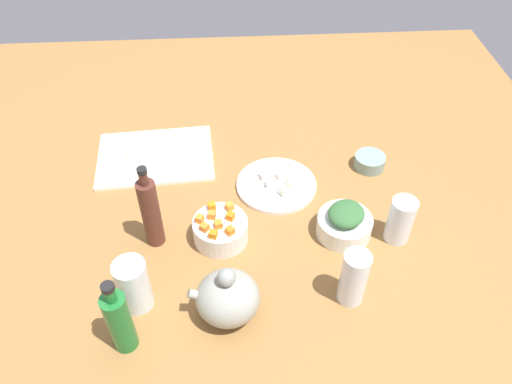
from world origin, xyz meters
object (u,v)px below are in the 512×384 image
(bowl_greens, at_px, (344,226))
(drinking_glass_1, at_px, (133,285))
(plate_tofu, at_px, (276,185))
(cutting_board, at_px, (156,156))
(bottle_0, at_px, (151,212))
(bottle_1, at_px, (119,321))
(drinking_glass_2, at_px, (354,278))
(drinking_glass_0, at_px, (400,220))
(bowl_carrots, at_px, (221,230))
(teapot, at_px, (228,297))
(bowl_small_side, at_px, (370,161))

(bowl_greens, relative_size, drinking_glass_1, 1.03)
(plate_tofu, relative_size, drinking_glass_1, 1.66)
(cutting_board, relative_size, bottle_0, 1.39)
(cutting_board, bearing_deg, bottle_1, 88.75)
(cutting_board, bearing_deg, drinking_glass_2, 132.75)
(bowl_greens, distance_m, drinking_glass_0, 0.14)
(bowl_greens, bearing_deg, plate_tofu, -49.68)
(bowl_carrots, distance_m, bottle_1, 0.35)
(plate_tofu, distance_m, bottle_0, 0.38)
(bowl_carrots, distance_m, bottle_0, 0.18)
(drinking_glass_1, bearing_deg, bowl_carrots, -136.78)
(plate_tofu, distance_m, bowl_carrots, 0.24)
(cutting_board, distance_m, drinking_glass_1, 0.51)
(cutting_board, xyz_separation_m, drinking_glass_0, (-0.63, 0.35, 0.06))
(cutting_board, relative_size, teapot, 2.15)
(bottle_1, bearing_deg, plate_tofu, -128.20)
(bowl_carrots, xyz_separation_m, bowl_small_side, (-0.43, -0.25, -0.01))
(bowl_carrots, bearing_deg, cutting_board, -59.71)
(cutting_board, bearing_deg, plate_tofu, 157.17)
(bowl_greens, xyz_separation_m, teapot, (0.30, 0.21, 0.03))
(bowl_carrots, distance_m, teapot, 0.22)
(bowl_small_side, height_order, drinking_glass_1, drinking_glass_1)
(bowl_small_side, relative_size, drinking_glass_0, 0.70)
(bowl_small_side, relative_size, teapot, 0.57)
(plate_tofu, relative_size, bottle_0, 0.92)
(bottle_1, bearing_deg, cutting_board, -91.25)
(bowl_carrots, relative_size, drinking_glass_2, 0.94)
(cutting_board, distance_m, bottle_1, 0.61)
(plate_tofu, bearing_deg, bowl_greens, 130.32)
(bowl_greens, bearing_deg, drinking_glass_1, 19.35)
(drinking_glass_2, bearing_deg, plate_tofu, -70.37)
(bowl_carrots, bearing_deg, bottle_0, -1.24)
(bottle_1, xyz_separation_m, drinking_glass_2, (-0.49, -0.08, -0.01))
(bowl_greens, bearing_deg, drinking_glass_2, 83.72)
(bottle_0, distance_m, bottle_1, 0.28)
(bowl_carrots, distance_m, drinking_glass_2, 0.35)
(cutting_board, bearing_deg, bottle_0, 94.87)
(teapot, height_order, drinking_glass_0, teapot)
(bowl_greens, xyz_separation_m, bowl_small_side, (-0.12, -0.25, -0.01))
(cutting_board, relative_size, plate_tofu, 1.51)
(bottle_0, xyz_separation_m, bottle_1, (0.04, 0.28, -0.02))
(drinking_glass_0, bearing_deg, bowl_carrots, -3.13)
(drinking_glass_0, relative_size, drinking_glass_1, 0.94)
(cutting_board, height_order, teapot, teapot)
(bottle_1, distance_m, drinking_glass_0, 0.69)
(drinking_glass_1, bearing_deg, drinking_glass_0, -166.29)
(bowl_greens, relative_size, bowl_carrots, 1.01)
(bowl_carrots, relative_size, drinking_glass_0, 1.08)
(drinking_glass_2, bearing_deg, cutting_board, -47.25)
(drinking_glass_2, bearing_deg, bottle_0, -23.57)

